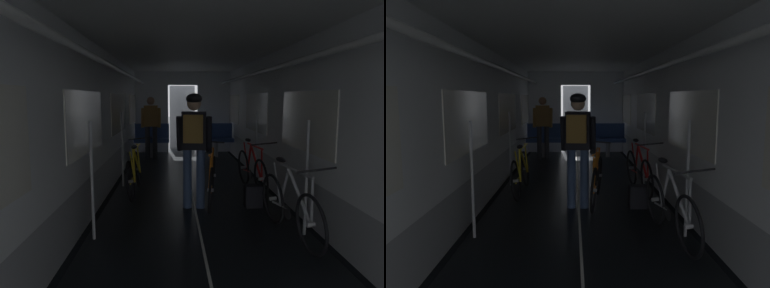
% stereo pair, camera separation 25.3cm
% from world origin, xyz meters
% --- Properties ---
extents(train_car_shell, '(3.14, 12.34, 2.57)m').
position_xyz_m(train_car_shell, '(-0.00, 3.60, 1.70)').
color(train_car_shell, black).
rests_on(train_car_shell, ground).
extents(bench_seat_far_left, '(0.98, 0.51, 0.95)m').
position_xyz_m(bench_seat_far_left, '(-0.90, 8.07, 0.57)').
color(bench_seat_far_left, gray).
rests_on(bench_seat_far_left, ground).
extents(bench_seat_far_right, '(0.98, 0.51, 0.95)m').
position_xyz_m(bench_seat_far_right, '(0.90, 8.07, 0.57)').
color(bench_seat_far_right, gray).
rests_on(bench_seat_far_right, ground).
extents(bicycle_red, '(0.44, 1.69, 0.95)m').
position_xyz_m(bicycle_red, '(1.08, 4.21, 0.38)').
color(bicycle_red, black).
rests_on(bicycle_red, ground).
extents(bicycle_yellow, '(0.44, 1.69, 0.95)m').
position_xyz_m(bicycle_yellow, '(-1.00, 4.14, 0.38)').
color(bicycle_yellow, black).
rests_on(bicycle_yellow, ground).
extents(bicycle_silver, '(0.47, 1.69, 0.95)m').
position_xyz_m(bicycle_silver, '(1.06, 2.04, 0.38)').
color(bicycle_silver, black).
rests_on(bicycle_silver, ground).
extents(person_cyclist_aisle, '(0.55, 0.42, 1.73)m').
position_xyz_m(person_cyclist_aisle, '(-0.01, 3.25, 1.07)').
color(person_cyclist_aisle, '#384C75').
rests_on(person_cyclist_aisle, ground).
extents(bicycle_orange_in_aisle, '(0.44, 1.68, 0.94)m').
position_xyz_m(bicycle_orange_in_aisle, '(0.29, 3.52, 0.38)').
color(bicycle_orange_in_aisle, black).
rests_on(bicycle_orange_in_aisle, ground).
extents(person_standing_near_bench, '(0.53, 0.23, 1.69)m').
position_xyz_m(person_standing_near_bench, '(-0.90, 7.70, 0.98)').
color(person_standing_near_bench, '#2D2D33').
rests_on(person_standing_near_bench, ground).
extents(backpack_on_floor, '(0.26, 0.20, 0.34)m').
position_xyz_m(backpack_on_floor, '(0.90, 3.27, 0.17)').
color(backpack_on_floor, black).
rests_on(backpack_on_floor, ground).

